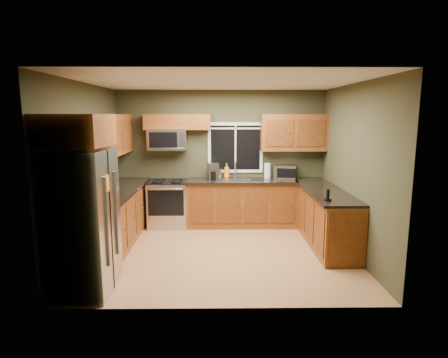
{
  "coord_description": "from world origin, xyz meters",
  "views": [
    {
      "loc": [
        -0.03,
        -5.81,
        2.21
      ],
      "look_at": [
        0.05,
        0.35,
        1.15
      ],
      "focal_mm": 30.0,
      "sensor_mm": 36.0,
      "label": 1
    }
  ],
  "objects_px": {
    "range": "(168,203)",
    "microwave": "(168,139)",
    "kettle": "(218,173)",
    "cordless_phone": "(328,198)",
    "toaster_oven": "(285,172)",
    "soap_bottle_a": "(227,171)",
    "refrigerator": "(82,222)",
    "soap_bottle_c": "(217,176)",
    "coffee_maker": "(213,172)",
    "paper_towel_roll": "(267,171)"
  },
  "relations": [
    {
      "from": "soap_bottle_c",
      "to": "cordless_phone",
      "type": "distance_m",
      "value": 2.52
    },
    {
      "from": "refrigerator",
      "to": "kettle",
      "type": "bearing_deg",
      "value": 60.12
    },
    {
      "from": "coffee_maker",
      "to": "cordless_phone",
      "type": "xyz_separation_m",
      "value": [
        1.74,
        -1.92,
        -0.1
      ]
    },
    {
      "from": "range",
      "to": "microwave",
      "type": "bearing_deg",
      "value": 90.02
    },
    {
      "from": "toaster_oven",
      "to": "soap_bottle_a",
      "type": "height_order",
      "value": "soap_bottle_a"
    },
    {
      "from": "microwave",
      "to": "cordless_phone",
      "type": "bearing_deg",
      "value": -37.18
    },
    {
      "from": "microwave",
      "to": "toaster_oven",
      "type": "distance_m",
      "value": 2.43
    },
    {
      "from": "microwave",
      "to": "kettle",
      "type": "relative_size",
      "value": 3.08
    },
    {
      "from": "soap_bottle_a",
      "to": "microwave",
      "type": "bearing_deg",
      "value": -175.39
    },
    {
      "from": "paper_towel_roll",
      "to": "cordless_phone",
      "type": "bearing_deg",
      "value": -72.87
    },
    {
      "from": "coffee_maker",
      "to": "range",
      "type": "bearing_deg",
      "value": -176.46
    },
    {
      "from": "range",
      "to": "coffee_maker",
      "type": "distance_m",
      "value": 1.1
    },
    {
      "from": "range",
      "to": "soap_bottle_a",
      "type": "distance_m",
      "value": 1.34
    },
    {
      "from": "coffee_maker",
      "to": "cordless_phone",
      "type": "distance_m",
      "value": 2.59
    },
    {
      "from": "toaster_oven",
      "to": "cordless_phone",
      "type": "height_order",
      "value": "toaster_oven"
    },
    {
      "from": "kettle",
      "to": "soap_bottle_a",
      "type": "distance_m",
      "value": 0.18
    },
    {
      "from": "toaster_oven",
      "to": "kettle",
      "type": "relative_size",
      "value": 2.0
    },
    {
      "from": "kettle",
      "to": "soap_bottle_a",
      "type": "xyz_separation_m",
      "value": [
        0.17,
        0.06,
        0.04
      ]
    },
    {
      "from": "microwave",
      "to": "range",
      "type": "bearing_deg",
      "value": -89.98
    },
    {
      "from": "soap_bottle_a",
      "to": "cordless_phone",
      "type": "distance_m",
      "value": 2.56
    },
    {
      "from": "soap_bottle_c",
      "to": "cordless_phone",
      "type": "bearing_deg",
      "value": -48.72
    },
    {
      "from": "refrigerator",
      "to": "soap_bottle_c",
      "type": "xyz_separation_m",
      "value": [
        1.66,
        2.8,
        0.12
      ]
    },
    {
      "from": "coffee_maker",
      "to": "paper_towel_roll",
      "type": "relative_size",
      "value": 0.98
    },
    {
      "from": "kettle",
      "to": "range",
      "type": "bearing_deg",
      "value": -170.38
    },
    {
      "from": "range",
      "to": "refrigerator",
      "type": "bearing_deg",
      "value": -103.97
    },
    {
      "from": "paper_towel_roll",
      "to": "soap_bottle_a",
      "type": "bearing_deg",
      "value": 178.62
    },
    {
      "from": "refrigerator",
      "to": "coffee_maker",
      "type": "relative_size",
      "value": 5.45
    },
    {
      "from": "range",
      "to": "soap_bottle_a",
      "type": "xyz_separation_m",
      "value": [
        1.17,
        0.23,
        0.62
      ]
    },
    {
      "from": "kettle",
      "to": "cordless_phone",
      "type": "height_order",
      "value": "kettle"
    },
    {
      "from": "toaster_oven",
      "to": "refrigerator",
      "type": "bearing_deg",
      "value": -136.15
    },
    {
      "from": "coffee_maker",
      "to": "refrigerator",
      "type": "bearing_deg",
      "value": -119.31
    },
    {
      "from": "paper_towel_roll",
      "to": "cordless_phone",
      "type": "height_order",
      "value": "paper_towel_roll"
    },
    {
      "from": "soap_bottle_c",
      "to": "kettle",
      "type": "bearing_deg",
      "value": 79.18
    },
    {
      "from": "refrigerator",
      "to": "microwave",
      "type": "distance_m",
      "value": 3.1
    },
    {
      "from": "range",
      "to": "soap_bottle_c",
      "type": "distance_m",
      "value": 1.12
    },
    {
      "from": "kettle",
      "to": "coffee_maker",
      "type": "bearing_deg",
      "value": -132.02
    },
    {
      "from": "refrigerator",
      "to": "soap_bottle_a",
      "type": "xyz_separation_m",
      "value": [
        1.86,
        3.0,
        0.19
      ]
    },
    {
      "from": "range",
      "to": "kettle",
      "type": "bearing_deg",
      "value": 9.62
    },
    {
      "from": "coffee_maker",
      "to": "cordless_phone",
      "type": "relative_size",
      "value": 1.83
    },
    {
      "from": "paper_towel_roll",
      "to": "toaster_oven",
      "type": "bearing_deg",
      "value": -10.67
    },
    {
      "from": "toaster_oven",
      "to": "kettle",
      "type": "xyz_separation_m",
      "value": [
        -1.34,
        0.02,
        -0.02
      ]
    },
    {
      "from": "range",
      "to": "cordless_phone",
      "type": "distance_m",
      "value": 3.27
    },
    {
      "from": "coffee_maker",
      "to": "kettle",
      "type": "height_order",
      "value": "coffee_maker"
    },
    {
      "from": "toaster_oven",
      "to": "cordless_phone",
      "type": "xyz_separation_m",
      "value": [
        0.29,
        -2.01,
        -0.08
      ]
    },
    {
      "from": "cordless_phone",
      "to": "toaster_oven",
      "type": "bearing_deg",
      "value": 98.27
    },
    {
      "from": "kettle",
      "to": "cordless_phone",
      "type": "relative_size",
      "value": 1.37
    },
    {
      "from": "coffee_maker",
      "to": "soap_bottle_c",
      "type": "distance_m",
      "value": 0.11
    },
    {
      "from": "toaster_oven",
      "to": "paper_towel_roll",
      "type": "height_order",
      "value": "paper_towel_roll"
    },
    {
      "from": "kettle",
      "to": "paper_towel_roll",
      "type": "relative_size",
      "value": 0.73
    },
    {
      "from": "soap_bottle_a",
      "to": "soap_bottle_c",
      "type": "distance_m",
      "value": 0.29
    }
  ]
}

